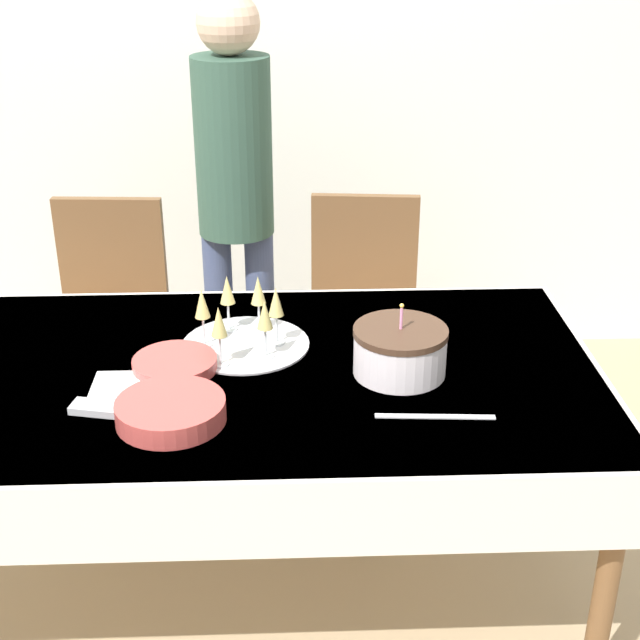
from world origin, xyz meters
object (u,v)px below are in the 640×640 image
object	(u,v)px
dining_chair_far_left	(111,319)
plate_stack_dessert	(175,365)
champagne_tray	(243,323)
person_standing	(235,180)
dining_chair_far_right	(363,315)
birthday_cake	(400,351)
plate_stack_main	(171,411)

from	to	relation	value
dining_chair_far_left	plate_stack_dessert	world-z (taller)	dining_chair_far_left
champagne_tray	person_standing	xyz separation A→B (m)	(-0.06, 0.87, 0.17)
dining_chair_far_left	dining_chair_far_right	bearing A→B (deg)	-0.01
dining_chair_far_right	birthday_cake	world-z (taller)	birthday_cake
champagne_tray	plate_stack_dessert	world-z (taller)	champagne_tray
dining_chair_far_left	person_standing	size ratio (longest dim) A/B	0.57
dining_chair_far_right	birthday_cake	bearing A→B (deg)	-88.76
birthday_cake	plate_stack_main	bearing A→B (deg)	-159.24
dining_chair_far_left	dining_chair_far_right	world-z (taller)	same
person_standing	champagne_tray	bearing A→B (deg)	-86.13
dining_chair_far_left	person_standing	xyz separation A→B (m)	(0.47, 0.15, 0.48)
dining_chair_far_left	plate_stack_dessert	distance (m)	0.96
birthday_cake	plate_stack_dessert	xyz separation A→B (m)	(-0.61, 0.04, -0.05)
dining_chair_far_right	plate_stack_main	distance (m)	1.29
dining_chair_far_left	champagne_tray	size ratio (longest dim) A/B	2.60
plate_stack_dessert	person_standing	world-z (taller)	person_standing
dining_chair_far_right	plate_stack_dessert	distance (m)	1.08
dining_chair_far_left	plate_stack_dessert	size ratio (longest dim) A/B	4.15
birthday_cake	dining_chair_far_right	bearing A→B (deg)	91.24
birthday_cake	plate_stack_main	size ratio (longest dim) A/B	0.94
plate_stack_main	champagne_tray	bearing A→B (deg)	67.79
birthday_cake	plate_stack_dessert	distance (m)	0.62
dining_chair_far_left	birthday_cake	size ratio (longest dim) A/B	3.76
dining_chair_far_left	person_standing	bearing A→B (deg)	18.02
plate_stack_dessert	plate_stack_main	bearing A→B (deg)	-85.75
plate_stack_dessert	dining_chair_far_right	bearing A→B (deg)	55.36
birthday_cake	plate_stack_dessert	world-z (taller)	birthday_cake
person_standing	plate_stack_dessert	bearing A→B (deg)	-97.03
birthday_cake	plate_stack_dessert	size ratio (longest dim) A/B	1.11
champagne_tray	plate_stack_dessert	bearing A→B (deg)	-142.61
champagne_tray	plate_stack_dessert	size ratio (longest dim) A/B	1.60
dining_chair_far_left	plate_stack_main	distance (m)	1.21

